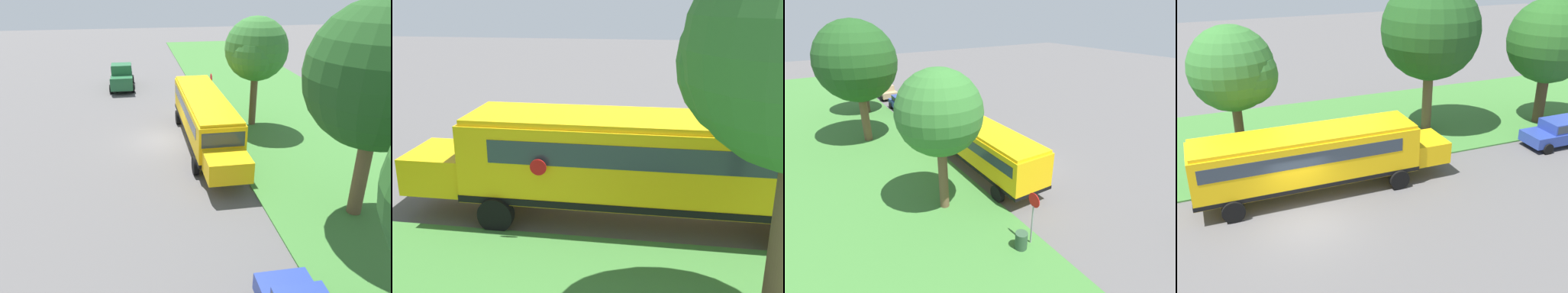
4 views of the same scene
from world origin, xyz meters
TOP-DOWN VIEW (x-y plane):
  - ground_plane at (0.00, 0.00)m, footprint 120.00×120.00m
  - school_bus at (-2.68, 1.04)m, footprint 2.84×12.42m

SIDE VIEW (x-z plane):
  - ground_plane at x=0.00m, z-range 0.00..0.00m
  - school_bus at x=-2.68m, z-range 0.34..3.50m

